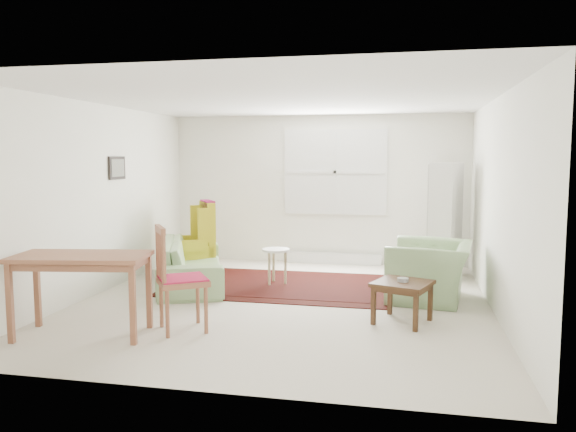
% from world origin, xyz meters
% --- Properties ---
extents(room, '(5.04, 5.54, 2.51)m').
position_xyz_m(room, '(0.02, 0.21, 1.26)').
color(room, beige).
rests_on(room, ground).
extents(rug, '(3.10, 2.00, 0.03)m').
position_xyz_m(rug, '(-0.22, 0.88, 0.02)').
color(rug, black).
rests_on(rug, ground).
extents(sofa, '(1.56, 2.32, 0.87)m').
position_xyz_m(sofa, '(-1.49, 0.70, 0.44)').
color(sofa, '#7FA06B').
rests_on(sofa, ground).
extents(armchair, '(1.13, 1.25, 0.88)m').
position_xyz_m(armchair, '(1.79, 0.52, 0.44)').
color(armchair, '#7FA06B').
rests_on(armchair, ground).
extents(wingback_chair, '(0.93, 0.92, 1.13)m').
position_xyz_m(wingback_chair, '(-1.82, 1.50, 0.56)').
color(wingback_chair, gold).
rests_on(wingback_chair, ground).
extents(coffee_table, '(0.72, 0.72, 0.46)m').
position_xyz_m(coffee_table, '(1.46, -0.58, 0.23)').
color(coffee_table, '#3E2413').
rests_on(coffee_table, ground).
extents(stool, '(0.40, 0.40, 0.52)m').
position_xyz_m(stool, '(-0.31, 0.95, 0.26)').
color(stool, white).
rests_on(stool, ground).
extents(cabinet, '(0.56, 0.76, 1.72)m').
position_xyz_m(cabinet, '(2.07, 2.02, 0.86)').
color(cabinet, silver).
rests_on(cabinet, ground).
extents(desk, '(1.40, 0.86, 0.83)m').
position_xyz_m(desk, '(-1.71, -1.68, 0.41)').
color(desk, brown).
rests_on(desk, ground).
extents(desk_chair, '(0.67, 0.67, 1.10)m').
position_xyz_m(desk_chair, '(-0.78, -1.32, 0.55)').
color(desk_chair, brown).
rests_on(desk_chair, ground).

